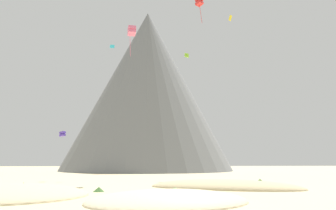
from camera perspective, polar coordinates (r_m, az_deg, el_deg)
The scene contains 16 objects.
ground_plane at distance 28.94m, azimuth 3.08°, elevation -15.85°, with size 400.00×400.00×0.00m, color beige.
dune_foreground_left at distance 31.83m, azimuth -0.02°, elevation -15.22°, with size 13.09×14.88×1.99m, color beige.
dune_midground at distance 47.83m, azimuth 9.02°, elevation -12.98°, with size 20.26×9.01×2.22m, color #C6B284.
bush_near_left at distance 39.63m, azimuth -23.84°, elevation -12.92°, with size 2.76×2.76×0.43m, color #568442.
bush_low_patch at distance 41.26m, azimuth 1.12°, elevation -13.39°, with size 2.45×2.45×0.54m, color #568442.
bush_scatter_east at distance 50.19m, azimuth 2.42°, elevation -12.38°, with size 1.51×1.51×0.87m, color #477238.
bush_mid_center at distance 46.30m, azimuth -22.10°, elevation -11.99°, with size 2.52×2.52×0.97m, color #568442.
bush_ridge_crest at distance 53.01m, azimuth 14.50°, elevation -11.86°, with size 2.11×2.11×1.00m, color #668C4C.
bush_far_left at distance 42.50m, azimuth -10.99°, elevation -13.08°, with size 1.32×1.32×0.56m, color #477238.
rock_massif at distance 128.26m, azimuth -3.49°, elevation 1.69°, with size 81.86×81.86×57.80m.
kite_indigo_low at distance 68.04m, azimuth -16.49°, elevation -4.46°, with size 1.19×1.17×0.99m.
kite_cyan_high at distance 80.73m, azimuth -8.90°, elevation 9.24°, with size 1.10×0.56×0.89m.
kite_red_high at distance 84.99m, azimuth 5.02°, elevation 16.10°, with size 2.03×2.05×6.12m.
kite_yellow_high at distance 94.60m, azimuth 9.92°, elevation 13.53°, with size 0.94×0.70×1.41m.
kite_lime_mid at distance 77.46m, azimuth 3.00°, elevation 7.93°, with size 1.04×1.02×0.92m.
kite_rainbow_high at distance 67.42m, azimuth -5.81°, elevation 11.69°, with size 1.61×1.71×5.72m.
Camera 1 is at (-4.12, -28.42, 3.53)m, focal length 38.16 mm.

